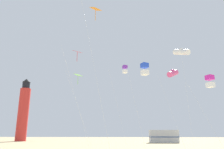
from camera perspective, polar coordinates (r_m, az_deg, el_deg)
The scene contains 10 objects.
kite_box_blue at distance 20.55m, azimuth 8.66°, elevation 1.41°, with size 2.05×2.05×8.64m.
kite_diamond_lime at distance 26.78m, azimuth -8.98°, elevation -0.88°, with size 3.34×2.99×9.36m.
kite_diamond_orange at distance 20.36m, azimuth -4.39°, elevation 15.48°, with size 2.69×2.29×13.53m.
kite_tube_rainbow at distance 28.01m, azimuth 15.84°, elevation 0.37°, with size 3.04×3.32×10.17m.
kite_diamond_scarlet at distance 25.01m, azimuth -9.23°, elevation 4.97°, with size 3.42×2.77×11.52m.
kite_box_violet at distance 31.51m, azimuth 3.44°, elevation 1.36°, with size 2.81×2.81×11.79m.
kite_box_magenta at distance 21.88m, azimuth 24.58°, elevation -1.66°, with size 2.61×2.61×7.43m.
kite_tube_white at distance 28.07m, azimuth 17.91°, elevation 5.76°, with size 1.84×2.52×12.62m.
lighthouse_distant at distance 63.61m, azimuth -22.46°, elevation -8.94°, with size 2.80×2.80×16.80m.
rv_van_silver at distance 52.13m, azimuth 13.57°, elevation -15.66°, with size 6.55×2.67×2.80m.
Camera 1 is at (2.33, -7.38, 2.28)m, focal length 34.44 mm.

